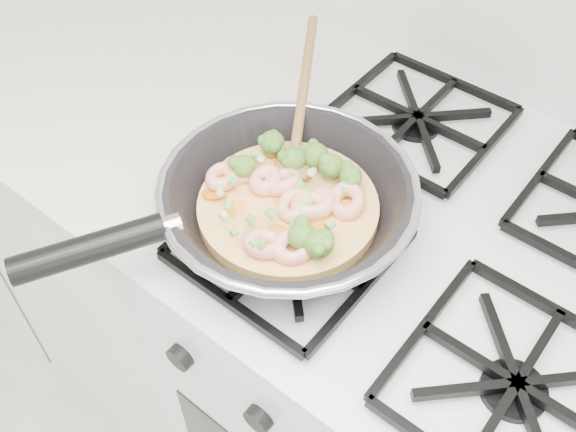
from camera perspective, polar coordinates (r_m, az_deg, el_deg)
The scene contains 3 objects.
stove at distance 1.21m, azimuth 10.47°, elevation -15.27°, with size 0.60×0.60×0.92m.
counter_left at distance 1.54m, azimuth -15.53°, elevation 1.91°, with size 1.00×0.60×0.90m.
skillet at distance 0.78m, azimuth -0.24°, elevation 1.43°, with size 0.33×0.56×0.09m.
Camera 1 is at (0.16, 1.16, 1.53)m, focal length 40.30 mm.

